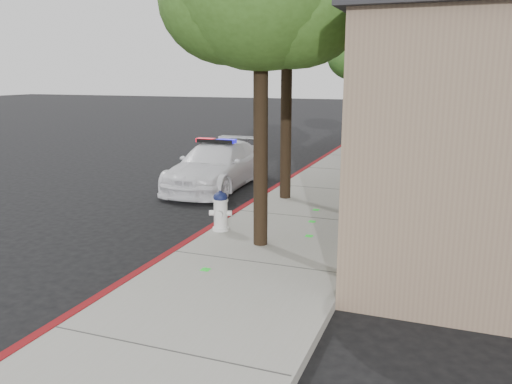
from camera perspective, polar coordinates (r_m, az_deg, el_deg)
The scene contains 7 objects.
ground at distance 9.44m, azimuth -9.46°, elevation -7.18°, with size 120.00×120.00×0.00m, color black.
sidewalk at distance 11.47m, azimuth 5.09°, elevation -3.04°, with size 3.20×60.00×0.15m, color gray.
red_curb at distance 11.95m, azimuth -2.04°, elevation -2.32°, with size 0.14×60.00×0.16m, color maroon.
police_car at distance 14.88m, azimuth -4.35°, elevation 2.93°, with size 1.93×4.51×1.42m.
fire_hydrant at distance 10.34m, azimuth -3.90°, elevation -2.05°, with size 0.46×0.40×0.80m.
street_tree_mid at distance 12.93m, azimuth 3.60°, elevation 19.65°, with size 3.44×3.19×6.09m.
street_tree_far at distance 21.71m, azimuth 11.61°, elevation 14.41°, with size 2.77×2.64×4.99m.
Camera 1 is at (4.53, -7.64, 3.20)m, focal length 36.55 mm.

